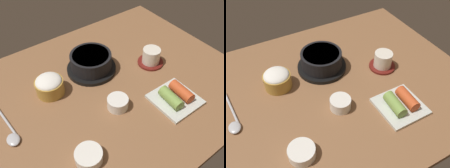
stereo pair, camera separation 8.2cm
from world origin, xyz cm
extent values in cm
cube|color=brown|center=(0.00, 0.00, 1.00)|extent=(100.00, 76.00, 2.00)
cylinder|color=black|center=(2.19, 11.04, 2.71)|extent=(18.10, 18.10, 1.41)
cylinder|color=black|center=(2.19, 11.04, 6.29)|extent=(14.97, 14.97, 5.75)
cylinder|color=#D15619|center=(2.19, 11.04, 8.86)|extent=(13.17, 13.17, 0.60)
cylinder|color=#B78C38|center=(-15.20, 9.58, 4.59)|extent=(9.43, 9.43, 5.17)
ellipsoid|color=white|center=(-15.20, 9.58, 7.17)|extent=(8.67, 8.67, 3.30)
cylinder|color=maroon|center=(22.46, 0.84, 2.40)|extent=(9.76, 9.76, 0.80)
cylinder|color=silver|center=(22.46, 0.84, 5.60)|extent=(6.61, 6.61, 5.60)
cylinder|color=#C6D18C|center=(22.46, 0.84, 8.10)|extent=(5.62, 5.62, 0.40)
cylinder|color=white|center=(-0.95, -9.01, 3.89)|extent=(6.78, 6.78, 3.78)
cylinder|color=#B73323|center=(-0.95, -9.01, 5.48)|extent=(5.56, 5.56, 0.50)
cube|color=silver|center=(15.85, -18.10, 2.50)|extent=(14.07, 14.07, 1.00)
cylinder|color=#7A9E47|center=(13.39, -18.10, 4.82)|extent=(4.35, 8.72, 3.65)
cylinder|color=#C64C23|center=(18.31, -18.10, 4.82)|extent=(4.13, 8.64, 3.65)
cylinder|color=white|center=(-18.26, -18.93, 3.57)|extent=(7.60, 7.60, 3.15)
cylinder|color=#386B2D|center=(-18.26, -18.93, 4.85)|extent=(6.24, 6.24, 0.50)
cylinder|color=#B7B7BC|center=(-31.81, 6.63, 2.40)|extent=(2.11, 16.15, 0.80)
ellipsoid|color=#B7B7BC|center=(-32.46, -1.41, 2.72)|extent=(3.60, 4.68, 1.26)
camera|label=1|loc=(-32.72, -48.74, 63.02)|focal=39.39mm
camera|label=2|loc=(-25.80, -53.16, 63.02)|focal=39.39mm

